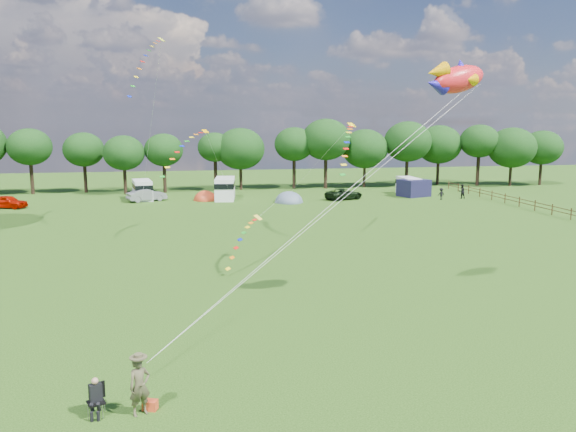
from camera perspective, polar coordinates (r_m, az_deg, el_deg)
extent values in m
plane|color=black|center=(28.25, 2.97, -10.70)|extent=(180.00, 180.00, 0.00)
cylinder|color=black|center=(84.42, -24.57, 3.47)|extent=(0.49, 0.49, 4.25)
ellipsoid|color=black|center=(84.14, -24.78, 6.40)|extent=(5.86, 5.86, 4.98)
cylinder|color=black|center=(83.62, -19.89, 3.59)|extent=(0.47, 0.47, 3.90)
ellipsoid|color=black|center=(83.34, -20.05, 6.36)|extent=(5.58, 5.58, 4.74)
cylinder|color=black|center=(79.87, -16.22, 3.40)|extent=(0.44, 0.44, 3.56)
ellipsoid|color=black|center=(79.57, -16.35, 6.17)|extent=(5.56, 5.56, 4.73)
cylinder|color=black|center=(80.44, -12.42, 3.74)|extent=(0.47, 0.47, 3.95)
ellipsoid|color=black|center=(80.15, -12.52, 6.57)|extent=(5.33, 5.33, 4.53)
cylinder|color=black|center=(82.27, -7.37, 4.14)|extent=(0.50, 0.50, 4.33)
ellipsoid|color=black|center=(81.99, -7.43, 6.94)|extent=(4.95, 4.95, 4.21)
cylinder|color=black|center=(82.12, -4.81, 3.82)|extent=(0.43, 0.43, 3.31)
ellipsoid|color=black|center=(81.81, -4.86, 6.82)|extent=(7.03, 7.03, 5.98)
cylinder|color=black|center=(83.44, 0.62, 4.31)|extent=(0.50, 0.50, 4.36)
ellipsoid|color=black|center=(83.16, 0.63, 7.31)|extent=(5.84, 5.84, 4.97)
cylinder|color=black|center=(83.58, 3.84, 4.36)|extent=(0.51, 0.51, 4.55)
ellipsoid|color=black|center=(83.28, 3.88, 7.76)|extent=(7.15, 7.15, 6.08)
cylinder|color=black|center=(86.05, 7.76, 3.99)|extent=(0.42, 0.42, 3.21)
ellipsoid|color=black|center=(85.75, 7.82, 6.78)|extent=(6.90, 6.90, 5.86)
cylinder|color=black|center=(87.62, 11.95, 4.29)|extent=(0.48, 0.48, 4.17)
ellipsoid|color=black|center=(87.33, 12.06, 7.41)|extent=(7.16, 7.16, 6.09)
cylinder|color=black|center=(91.81, 14.96, 4.24)|extent=(0.45, 0.45, 3.66)
ellipsoid|color=black|center=(91.53, 15.08, 7.03)|extent=(7.05, 7.05, 5.99)
cylinder|color=black|center=(92.02, 18.72, 4.38)|extent=(0.52, 0.52, 4.65)
ellipsoid|color=black|center=(91.76, 18.87, 7.21)|extent=(5.96, 5.96, 5.06)
cylinder|color=black|center=(93.34, 21.64, 3.83)|extent=(0.42, 0.42, 3.19)
ellipsoid|color=black|center=(93.06, 21.81, 6.46)|extent=(7.23, 7.23, 6.14)
cylinder|color=black|center=(96.61, 24.25, 3.93)|extent=(0.44, 0.44, 3.52)
ellipsoid|color=black|center=(96.36, 24.42, 6.35)|extent=(6.22, 6.22, 5.28)
cylinder|color=#472D19|center=(63.40, 26.82, 0.18)|extent=(0.12, 0.12, 1.20)
cylinder|color=#472D19|center=(65.78, 25.25, 0.60)|extent=(0.12, 0.12, 1.20)
cylinder|color=#472D19|center=(64.53, 26.04, 0.70)|extent=(0.08, 3.00, 0.08)
cylinder|color=#472D19|center=(64.59, 26.02, 0.35)|extent=(0.08, 3.00, 0.08)
cylinder|color=#472D19|center=(68.21, 23.80, 0.99)|extent=(0.12, 0.12, 1.20)
cylinder|color=#472D19|center=(66.94, 24.53, 1.09)|extent=(0.08, 3.00, 0.08)
cylinder|color=#472D19|center=(66.99, 24.51, 0.75)|extent=(0.08, 3.00, 0.08)
cylinder|color=#472D19|center=(70.68, 22.45, 1.35)|extent=(0.12, 0.12, 1.20)
cylinder|color=#472D19|center=(69.40, 23.13, 1.46)|extent=(0.08, 3.00, 0.08)
cylinder|color=#472D19|center=(69.45, 23.11, 1.13)|extent=(0.08, 3.00, 0.08)
cylinder|color=#472D19|center=(73.20, 21.19, 1.68)|extent=(0.12, 0.12, 1.20)
cylinder|color=#472D19|center=(71.89, 21.82, 1.80)|extent=(0.08, 3.00, 0.08)
cylinder|color=#472D19|center=(71.94, 21.80, 1.48)|extent=(0.08, 3.00, 0.08)
cylinder|color=#472D19|center=(75.75, 20.01, 2.00)|extent=(0.12, 0.12, 1.20)
cylinder|color=#472D19|center=(74.43, 20.60, 2.11)|extent=(0.08, 3.00, 0.08)
cylinder|color=#472D19|center=(74.47, 20.59, 1.81)|extent=(0.08, 3.00, 0.08)
cylinder|color=#472D19|center=(78.33, 18.91, 2.29)|extent=(0.12, 0.12, 1.20)
cylinder|color=#472D19|center=(76.99, 19.46, 2.40)|extent=(0.08, 3.00, 0.08)
cylinder|color=#472D19|center=(77.04, 19.45, 2.11)|extent=(0.08, 3.00, 0.08)
cylinder|color=#472D19|center=(80.94, 17.88, 2.56)|extent=(0.12, 0.12, 1.20)
cylinder|color=#472D19|center=(79.59, 18.40, 2.68)|extent=(0.08, 3.00, 0.08)
cylinder|color=#472D19|center=(79.63, 18.38, 2.39)|extent=(0.08, 3.00, 0.08)
cylinder|color=#472D19|center=(83.57, 16.91, 2.81)|extent=(0.12, 0.12, 1.20)
cylinder|color=#472D19|center=(82.21, 17.40, 2.93)|extent=(0.08, 3.00, 0.08)
cylinder|color=#472D19|center=(82.26, 17.39, 2.65)|extent=(0.08, 3.00, 0.08)
cylinder|color=#472D19|center=(86.23, 16.01, 3.05)|extent=(0.12, 0.12, 1.20)
cylinder|color=#472D19|center=(84.86, 16.46, 3.17)|extent=(0.08, 3.00, 0.08)
cylinder|color=#472D19|center=(84.91, 16.45, 2.90)|extent=(0.08, 3.00, 0.08)
imported|color=#A90F00|center=(71.83, -26.59, 1.30)|extent=(4.82, 3.22, 1.49)
imported|color=gray|center=(72.10, -14.15, 2.09)|extent=(4.79, 3.38, 1.59)
imported|color=black|center=(71.99, 5.71, 2.24)|extent=(5.60, 4.18, 1.39)
cube|color=silver|center=(73.79, -14.58, 2.58)|extent=(2.91, 5.25, 2.49)
cube|color=black|center=(73.74, -14.59, 2.98)|extent=(2.96, 5.36, 0.59)
cylinder|color=black|center=(72.35, -14.43, 1.74)|extent=(0.73, 0.37, 0.70)
cylinder|color=black|center=(75.45, -14.66, 2.04)|extent=(0.73, 0.37, 0.70)
cube|color=white|center=(72.12, -6.42, 2.79)|extent=(2.99, 5.76, 2.76)
cube|color=black|center=(72.06, -6.42, 3.23)|extent=(3.05, 5.88, 0.65)
cylinder|color=black|center=(70.52, -6.47, 1.82)|extent=(0.81, 0.38, 0.78)
cylinder|color=black|center=(73.96, -6.34, 2.18)|extent=(0.81, 0.38, 0.78)
cube|color=silver|center=(78.15, 12.14, 3.00)|extent=(2.09, 4.73, 2.34)
cube|color=black|center=(78.10, 12.16, 3.35)|extent=(2.13, 4.82, 0.56)
cylinder|color=black|center=(76.89, 12.52, 2.25)|extent=(0.66, 0.26, 0.66)
cylinder|color=black|center=(79.61, 11.74, 2.52)|extent=(0.66, 0.26, 0.66)
ellipsoid|color=#BC3C1C|center=(71.80, -8.39, 1.62)|extent=(2.92, 3.35, 2.40)
cylinder|color=#BC3C1C|center=(71.80, -8.39, 1.64)|extent=(3.06, 3.06, 0.08)
ellipsoid|color=slate|center=(69.12, 0.09, 1.42)|extent=(3.41, 3.92, 2.67)
cylinder|color=slate|center=(69.12, 0.09, 1.43)|extent=(3.58, 3.58, 0.08)
cube|color=#191638|center=(76.42, 12.66, 2.80)|extent=(4.37, 3.95, 2.25)
imported|color=#4E492F|center=(20.28, -14.84, -16.38)|extent=(0.87, 0.75, 2.02)
cylinder|color=#99999E|center=(20.75, -19.64, -18.36)|extent=(0.02, 0.02, 0.48)
cylinder|color=#99999E|center=(20.68, -18.31, -18.39)|extent=(0.02, 0.02, 0.48)
cylinder|color=#99999E|center=(21.16, -19.44, -17.78)|extent=(0.02, 0.02, 0.48)
cylinder|color=#99999E|center=(21.09, -18.13, -17.80)|extent=(0.02, 0.02, 0.48)
cube|color=black|center=(20.81, -18.92, -17.49)|extent=(0.70, 0.69, 0.05)
cube|color=black|center=(20.90, -18.86, -16.43)|extent=(0.53, 0.25, 0.58)
cube|color=black|center=(20.70, -18.95, -16.60)|extent=(0.47, 0.38, 0.61)
sphere|color=tan|center=(20.50, -19.03, -15.56)|extent=(0.23, 0.23, 0.23)
cube|color=#DB441F|center=(20.85, -13.84, -18.14)|extent=(0.57, 0.47, 0.35)
ellipsoid|color=red|center=(30.01, 16.95, 13.15)|extent=(3.56, 2.15, 1.93)
ellipsoid|color=#FF9E01|center=(30.00, 16.93, 12.86)|extent=(2.23, 1.32, 1.06)
cone|color=#F2A202|center=(29.05, 14.84, 13.97)|extent=(1.38, 1.15, 1.02)
cone|color=#2517C2|center=(29.01, 14.78, 12.79)|extent=(1.38, 1.15, 1.02)
cone|color=#2517C2|center=(30.13, 17.15, 14.32)|extent=(0.92, 1.03, 0.86)
sphere|color=white|center=(31.07, 18.09, 13.29)|extent=(0.32, 0.32, 0.32)
sphere|color=black|center=(31.17, 18.13, 13.28)|extent=(0.16, 0.16, 0.16)
cube|color=#F3FF29|center=(56.50, -12.73, 17.10)|extent=(0.72, 0.75, 0.36)
cube|color=red|center=(55.99, -13.03, 16.92)|extent=(0.45, 0.57, 0.10)
cube|color=orange|center=(55.47, -13.34, 16.71)|extent=(0.45, 0.57, 0.11)
cube|color=yellow|center=(54.95, -13.64, 16.40)|extent=(0.45, 0.57, 0.12)
cube|color=#198C1E|center=(54.42, -13.95, 16.01)|extent=(0.44, 0.56, 0.13)
cube|color=#0C1EB2|center=(53.89, -14.26, 15.53)|extent=(0.44, 0.56, 0.14)
cube|color=red|center=(53.36, -14.56, 14.94)|extent=(0.44, 0.56, 0.15)
cube|color=orange|center=(52.82, -14.87, 14.27)|extent=(0.43, 0.56, 0.15)
cube|color=yellow|center=(52.29, -15.18, 13.48)|extent=(0.43, 0.55, 0.16)
cube|color=#198C1E|center=(51.76, -15.49, 12.60)|extent=(0.42, 0.55, 0.17)
cube|color=#0C1EB2|center=(51.25, -15.80, 11.61)|extent=(0.42, 0.55, 0.18)
cube|color=#FFB001|center=(49.98, -8.40, 8.52)|extent=(0.67, 0.66, 0.31)
cube|color=red|center=(49.52, -8.85, 8.37)|extent=(0.48, 0.44, 0.09)
cube|color=orange|center=(49.07, -9.31, 8.18)|extent=(0.48, 0.44, 0.10)
cube|color=yellow|center=(48.61, -9.78, 7.89)|extent=(0.48, 0.43, 0.11)
cube|color=#198C1E|center=(48.17, -10.24, 7.49)|extent=(0.48, 0.43, 0.11)
cube|color=#0C1EB2|center=(47.74, -10.72, 7.00)|extent=(0.47, 0.43, 0.12)
cube|color=red|center=(47.31, -11.20, 6.39)|extent=(0.47, 0.43, 0.13)
cube|color=orange|center=(46.90, -11.68, 5.68)|extent=(0.47, 0.42, 0.14)
cube|color=yellow|center=(46.51, -12.16, 4.86)|extent=(0.47, 0.42, 0.14)
cube|color=#198C1E|center=(46.13, -12.65, 3.92)|extent=(0.46, 0.41, 0.15)
cube|color=yellow|center=(40.21, -3.06, -0.15)|extent=(0.71, 0.73, 0.35)
cube|color=red|center=(39.65, -3.41, -0.39)|extent=(0.45, 0.55, 0.10)
cube|color=orange|center=(39.11, -3.77, -0.70)|extent=(0.45, 0.55, 0.11)
cube|color=yellow|center=(38.58, -4.14, -1.14)|extent=(0.44, 0.55, 0.12)
cube|color=#198C1E|center=(38.07, -4.52, -1.70)|extent=(0.44, 0.54, 0.13)
cube|color=#0C1EB2|center=(37.59, -4.91, -2.40)|extent=(0.44, 0.54, 0.13)
cube|color=red|center=(37.12, -5.30, -3.24)|extent=(0.43, 0.54, 0.14)
cube|color=orange|center=(36.69, -5.70, -4.22)|extent=(0.43, 0.54, 0.15)
cube|color=yellow|center=(36.29, -6.12, -5.34)|extent=(0.42, 0.53, 0.16)
imported|color=black|center=(75.93, 17.24, 2.40)|extent=(0.92, 0.60, 1.83)
imported|color=black|center=(74.04, 15.29, 2.19)|extent=(1.05, 0.66, 1.51)
cube|color=yellow|center=(51.02, 6.47, 9.19)|extent=(0.81, 0.77, 0.39)
cube|color=red|center=(50.48, 6.39, 9.00)|extent=(0.62, 0.47, 0.11)
cube|color=orange|center=(49.94, 6.30, 8.77)|extent=(0.62, 0.47, 0.12)
cube|color=yellow|center=(49.41, 6.20, 8.44)|extent=(0.62, 0.46, 0.13)
cube|color=#198C1E|center=(48.88, 6.11, 8.00)|extent=(0.62, 0.46, 0.14)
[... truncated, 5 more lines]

